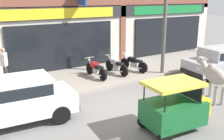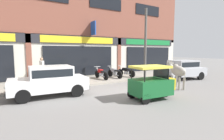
{
  "view_description": "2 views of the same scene",
  "coord_description": "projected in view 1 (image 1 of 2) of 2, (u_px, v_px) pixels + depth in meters",
  "views": [
    {
      "loc": [
        -5.25,
        -6.91,
        3.86
      ],
      "look_at": [
        -0.12,
        1.0,
        1.22
      ],
      "focal_mm": 42.0,
      "sensor_mm": 36.0,
      "label": 1
    },
    {
      "loc": [
        -5.47,
        -7.5,
        2.19
      ],
      "look_at": [
        -0.07,
        1.0,
        1.07
      ],
      "focal_mm": 28.0,
      "sensor_mm": 36.0,
      "label": 2
    }
  ],
  "objects": [
    {
      "name": "cow",
      "position": [
        213.0,
        75.0,
        9.92
      ],
      "size": [
        1.16,
        2.0,
        1.61
      ],
      "color": "#9E998E",
      "rests_on": "ground"
    },
    {
      "name": "car_1",
      "position": [
        220.0,
        60.0,
        13.01
      ],
      "size": [
        3.77,
        2.11,
        1.46
      ],
      "color": "black",
      "rests_on": "ground"
    },
    {
      "name": "pedestrian",
      "position": [
        4.0,
        62.0,
        11.55
      ],
      "size": [
        0.32,
        0.5,
        1.6
      ],
      "color": "#2D2D33",
      "rests_on": "sidewalk"
    },
    {
      "name": "motorcycle_0",
      "position": [
        96.0,
        69.0,
        12.54
      ],
      "size": [
        0.52,
        1.81,
        0.88
      ],
      "color": "black",
      "rests_on": "sidewalk"
    },
    {
      "name": "motorcycle_2",
      "position": [
        133.0,
        63.0,
        13.69
      ],
      "size": [
        0.6,
        1.79,
        0.88
      ],
      "color": "black",
      "rests_on": "sidewalk"
    },
    {
      "name": "ground_plane",
      "position": [
        130.0,
        109.0,
        9.38
      ],
      "size": [
        90.0,
        90.0,
        0.0
      ],
      "primitive_type": "plane",
      "color": "slate"
    },
    {
      "name": "utility_pole",
      "position": [
        165.0,
        21.0,
        12.71
      ],
      "size": [
        0.18,
        0.18,
        5.23
      ],
      "primitive_type": "cylinder",
      "color": "#595651",
      "rests_on": "sidewalk"
    },
    {
      "name": "auto_rickshaw",
      "position": [
        175.0,
        109.0,
        7.75
      ],
      "size": [
        2.05,
        1.33,
        1.52
      ],
      "color": "black",
      "rests_on": "ground"
    },
    {
      "name": "motorcycle_1",
      "position": [
        116.0,
        66.0,
        13.17
      ],
      "size": [
        0.52,
        1.81,
        0.88
      ],
      "color": "black",
      "rests_on": "sidewalk"
    },
    {
      "name": "car_0",
      "position": [
        18.0,
        98.0,
        8.16
      ],
      "size": [
        3.7,
        1.86,
        1.46
      ],
      "color": "black",
      "rests_on": "ground"
    },
    {
      "name": "sidewalk",
      "position": [
        80.0,
        78.0,
        12.65
      ],
      "size": [
        19.0,
        3.73,
        0.12
      ],
      "primitive_type": "cube",
      "color": "gray",
      "rests_on": "ground"
    }
  ]
}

